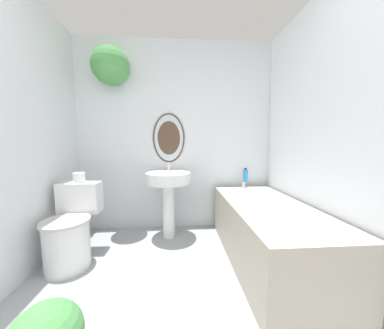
{
  "coord_description": "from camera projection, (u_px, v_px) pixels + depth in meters",
  "views": [
    {
      "loc": [
        0.02,
        -0.25,
        1.1
      ],
      "look_at": [
        0.14,
        1.4,
        0.93
      ],
      "focal_mm": 18.0,
      "sensor_mm": 36.0,
      "label": 1
    }
  ],
  "objects": [
    {
      "name": "wall_back",
      "position": [
        166.0,
        126.0,
        2.46
      ],
      "size": [
        2.57,
        0.43,
        2.4
      ],
      "color": "silver",
      "rests_on": "ground_plane"
    },
    {
      "name": "wall_right",
      "position": [
        342.0,
        131.0,
        1.45
      ],
      "size": [
        0.06,
        2.38,
        2.4
      ],
      "color": "silver",
      "rests_on": "ground_plane"
    },
    {
      "name": "toilet",
      "position": [
        71.0,
        230.0,
        1.77
      ],
      "size": [
        0.4,
        0.56,
        0.72
      ],
      "color": "white",
      "rests_on": "ground_plane"
    },
    {
      "name": "pedestal_sink",
      "position": [
        168.0,
        187.0,
        2.24
      ],
      "size": [
        0.52,
        0.52,
        0.88
      ],
      "color": "white",
      "rests_on": "ground_plane"
    },
    {
      "name": "bathtub",
      "position": [
        266.0,
        230.0,
        1.83
      ],
      "size": [
        0.7,
        1.53,
        0.63
      ],
      "color": "#B2A893",
      "rests_on": "ground_plane"
    },
    {
      "name": "shampoo_bottle",
      "position": [
        245.0,
        175.0,
        2.46
      ],
      "size": [
        0.06,
        0.06,
        0.18
      ],
      "color": "#2D84C6",
      "rests_on": "bathtub"
    },
    {
      "name": "toilet_paper_roll",
      "position": [
        79.0,
        178.0,
        1.93
      ],
      "size": [
        0.11,
        0.11,
        0.1
      ],
      "color": "white",
      "rests_on": "toilet"
    }
  ]
}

